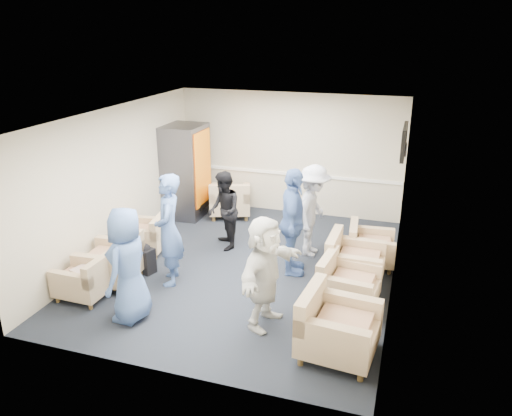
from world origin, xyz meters
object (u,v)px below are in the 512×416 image
(armchair_left_near, at_px, (88,280))
(person_mid_left, at_px, (169,230))
(armchair_left_far, at_px, (147,236))
(vending_machine, at_px, (186,171))
(armchair_right_near, at_px, (334,329))
(armchair_right_far, at_px, (368,248))
(armchair_corner, at_px, (230,201))
(person_back_right, at_px, (313,211))
(armchair_right_midnear, at_px, (345,286))
(person_front_right, at_px, (265,272))
(person_front_left, at_px, (128,265))
(armchair_right_midfar, at_px, (352,263))
(person_back_left, at_px, (224,211))
(person_mid_right, at_px, (293,222))
(armchair_left_mid, at_px, (113,263))

(armchair_left_near, xyz_separation_m, person_mid_left, (1.01, 0.85, 0.63))
(armchair_left_far, xyz_separation_m, vending_machine, (-0.11, 2.01, 0.71))
(armchair_right_near, xyz_separation_m, armchair_right_far, (0.15, 2.79, -0.06))
(person_mid_left, bearing_deg, armchair_corner, 160.75)
(armchair_right_near, height_order, person_back_right, person_back_right)
(armchair_right_midnear, distance_m, person_front_right, 1.41)
(person_front_left, bearing_deg, armchair_right_midfar, 124.94)
(armchair_left_near, xyz_separation_m, armchair_right_midfar, (3.86, 1.72, 0.06))
(armchair_right_far, height_order, person_back_left, person_back_left)
(armchair_right_near, relative_size, armchair_right_midfar, 1.13)
(vending_machine, bearing_deg, armchair_right_midnear, -35.68)
(armchair_left_far, xyz_separation_m, person_back_right, (2.98, 0.83, 0.55))
(armchair_left_near, height_order, person_mid_left, person_mid_left)
(armchair_right_far, bearing_deg, person_front_right, 148.32)
(armchair_right_far, bearing_deg, armchair_left_near, 116.82)
(person_back_left, bearing_deg, armchair_right_far, 61.55)
(armchair_left_near, bearing_deg, vending_machine, -177.32)
(armchair_right_midfar, bearing_deg, armchair_left_far, 90.02)
(armchair_right_midnear, distance_m, person_front_left, 3.22)
(armchair_right_near, relative_size, armchair_right_midnear, 1.12)
(person_mid_left, bearing_deg, person_front_left, -24.02)
(person_mid_right, bearing_deg, armchair_left_mid, 101.75)
(armchair_left_mid, bearing_deg, armchair_right_midnear, 92.89)
(armchair_left_mid, height_order, person_mid_right, person_mid_right)
(armchair_right_far, distance_m, armchair_corner, 3.51)
(armchair_left_far, bearing_deg, armchair_right_near, 52.83)
(person_back_left, distance_m, person_front_right, 2.72)
(armchair_right_near, distance_m, person_front_left, 2.98)
(person_back_left, bearing_deg, armchair_corner, 165.91)
(armchair_left_near, distance_m, person_mid_right, 3.41)
(person_mid_right, bearing_deg, armchair_corner, 28.48)
(armchair_left_near, height_order, person_mid_right, person_mid_right)
(armchair_right_near, bearing_deg, armchair_right_far, 2.54)
(armchair_right_midnear, distance_m, vending_machine, 4.90)
(armchair_right_midnear, height_order, person_front_right, person_front_right)
(armchair_left_far, relative_size, person_back_right, 0.52)
(armchair_right_midfar, relative_size, armchair_right_far, 1.06)
(armchair_right_near, height_order, armchair_right_far, armchair_right_near)
(armchair_left_mid, relative_size, person_front_right, 0.56)
(person_mid_left, height_order, person_front_right, person_mid_left)
(armchair_left_mid, distance_m, armchair_right_midnear, 3.77)
(person_front_left, relative_size, person_back_left, 1.13)
(armchair_left_far, height_order, person_back_left, person_back_left)
(armchair_left_far, xyz_separation_m, person_front_right, (2.82, -1.66, 0.51))
(armchair_corner, bearing_deg, armchair_right_near, 106.62)
(person_back_right, relative_size, person_mid_right, 0.92)
(armchair_right_far, relative_size, person_mid_right, 0.46)
(armchair_left_near, bearing_deg, armchair_corner, 169.30)
(person_front_left, bearing_deg, armchair_right_midnear, 113.85)
(armchair_right_midnear, height_order, person_front_left, person_front_left)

